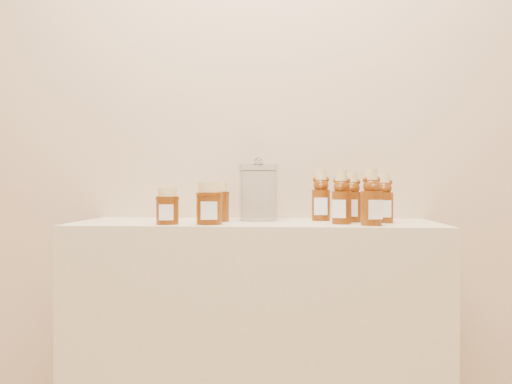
# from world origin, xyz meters

# --- Properties ---
(wall_back) EXTENTS (3.50, 0.02, 2.70)m
(wall_back) POSITION_xyz_m (0.00, 1.75, 1.35)
(wall_back) COLOR tan
(wall_back) RESTS_ON ground
(display_table) EXTENTS (1.20, 0.40, 0.90)m
(display_table) POSITION_xyz_m (0.00, 1.55, 0.45)
(display_table) COLOR beige
(display_table) RESTS_ON ground
(bear_bottle_back_left) EXTENTS (0.07, 0.07, 0.20)m
(bear_bottle_back_left) POSITION_xyz_m (0.22, 1.63, 1.00)
(bear_bottle_back_left) COLOR #572306
(bear_bottle_back_left) RESTS_ON display_table
(bear_bottle_back_mid) EXTENTS (0.08, 0.08, 0.19)m
(bear_bottle_back_mid) POSITION_xyz_m (0.32, 1.56, 0.99)
(bear_bottle_back_mid) COLOR #572306
(bear_bottle_back_mid) RESTS_ON display_table
(bear_bottle_back_right) EXTENTS (0.07, 0.07, 0.18)m
(bear_bottle_back_right) POSITION_xyz_m (0.42, 1.54, 0.99)
(bear_bottle_back_right) COLOR #572306
(bear_bottle_back_right) RESTS_ON display_table
(bear_bottle_front_left) EXTENTS (0.08, 0.08, 0.19)m
(bear_bottle_front_left) POSITION_xyz_m (0.28, 1.48, 1.00)
(bear_bottle_front_left) COLOR #572306
(bear_bottle_front_left) RESTS_ON display_table
(bear_bottle_front_right) EXTENTS (0.08, 0.08, 0.19)m
(bear_bottle_front_right) POSITION_xyz_m (0.36, 1.43, 1.00)
(bear_bottle_front_right) COLOR #572306
(bear_bottle_front_right) RESTS_ON display_table
(honey_jar_left) EXTENTS (0.08, 0.08, 0.12)m
(honey_jar_left) POSITION_xyz_m (-0.27, 1.43, 0.96)
(honey_jar_left) COLOR #572306
(honey_jar_left) RESTS_ON display_table
(honey_jar_back) EXTENTS (0.09, 0.09, 0.13)m
(honey_jar_back) POSITION_xyz_m (-0.13, 1.56, 0.97)
(honey_jar_back) COLOR #572306
(honey_jar_back) RESTS_ON display_table
(honey_jar_front) EXTENTS (0.10, 0.10, 0.13)m
(honey_jar_front) POSITION_xyz_m (-0.14, 1.43, 0.97)
(honey_jar_front) COLOR #572306
(honey_jar_front) RESTS_ON display_table
(glass_canister) EXTENTS (0.18, 0.18, 0.21)m
(glass_canister) POSITION_xyz_m (0.00, 1.61, 1.01)
(glass_canister) COLOR white
(glass_canister) RESTS_ON display_table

